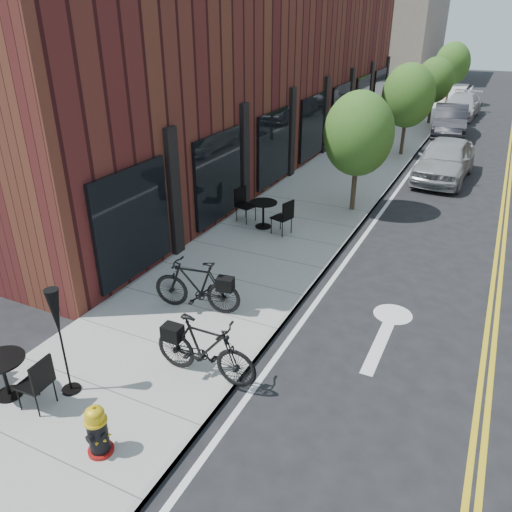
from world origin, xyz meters
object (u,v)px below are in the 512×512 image
Objects in this scene: patio_umbrella at (57,320)px; parked_car_c at (461,105)px; fire_hydrant at (97,431)px; bicycle_left at (197,286)px; bicycle_right at (205,349)px; parked_car_a at (445,159)px; bistro_set_c at (263,211)px; parked_car_b at (450,121)px; bistro_set_b at (3,372)px.

patio_umbrella is 0.40× the size of parked_car_c.
bicycle_left is (-0.82, 4.03, 0.18)m from fire_hydrant.
parked_car_a is (2.15, 14.63, 0.08)m from bicycle_right.
bistro_set_c is 16.61m from parked_car_b.
fire_hydrant is at bearing -9.88° from bistro_set_b.
fire_hydrant is 17.01m from parked_car_a.
parked_car_b is 0.96× the size of parked_car_c.
bistro_set_c is at bearing 178.51° from bicycle_left.
parked_car_a is (4.93, 16.53, 0.19)m from bistro_set_b.
parked_car_c is (1.35, 28.89, 0.00)m from bicycle_right.
patio_umbrella is (0.87, 0.56, 0.95)m from bistro_set_b.
bicycle_left is at bearing -91.97° from parked_car_c.
bicycle_left is at bearing 34.97° from bicycle_right.
parked_car_b reaches higher than parked_car_c.
bistro_set_b is (-2.78, -1.90, -0.11)m from bicycle_right.
parked_car_b is at bearing 82.35° from patio_umbrella.
parked_car_c reaches higher than fire_hydrant.
bistro_set_b is 0.92× the size of bistro_set_c.
bistro_set_c is at bearing -107.29° from parked_car_b.
bicycle_right is 28.92m from parked_car_c.
parked_car_a reaches higher than bicycle_left.
bicycle_right is 1.00× the size of patio_umbrella.
bicycle_right is 14.79m from parked_car_a.
bistro_set_b is at bearing -30.75° from bicycle_left.
parked_car_b is (1.88, 25.16, 0.25)m from fire_hydrant.
bistro_set_c is at bearing 81.91° from bistro_set_b.
bistro_set_c is at bearing 90.95° from patio_umbrella.
bistro_set_c is at bearing -115.04° from parked_car_a.
parked_car_b reaches higher than bistro_set_b.
bistro_set_b is at bearing -78.43° from bistro_set_c.
parked_car_b is at bearing 162.96° from bicycle_left.
parked_car_c reaches higher than bicycle_left.
bicycle_right reaches higher than bistro_set_b.
parked_car_c is (2.69, 27.02, 0.01)m from bicycle_left.
parked_car_a is at bearing 75.72° from patio_umbrella.
bistro_set_c is 0.99× the size of patio_umbrella.
parked_car_a reaches higher than bicycle_right.
bicycle_right is 0.43× the size of parked_car_a.
parked_car_c is (3.27, 30.23, -0.84)m from patio_umbrella.
parked_car_a reaches higher than fire_hydrant.
bicycle_right is at bearing -95.40° from parked_car_a.
bicycle_left is 0.99× the size of bicycle_right.
parked_car_c is (4.13, 30.79, 0.11)m from bistro_set_b.
patio_umbrella is 24.57m from parked_car_b.
parked_car_b reaches higher than bicycle_left.
parked_car_c is at bearing 98.28° from fire_hydrant.
bicycle_left is 0.42× the size of parked_car_a.
bicycle_right is 0.42× the size of parked_car_b.
bistro_set_b is (-1.44, -3.76, -0.10)m from bicycle_left.
bistro_set_c is (-0.71, 4.87, -0.07)m from bicycle_left.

